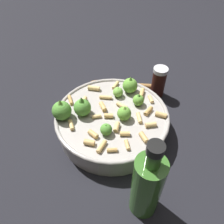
{
  "coord_description": "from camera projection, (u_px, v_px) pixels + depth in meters",
  "views": [
    {
      "loc": [
        0.39,
        0.09,
        0.48
      ],
      "look_at": [
        0.0,
        0.0,
        0.07
      ],
      "focal_mm": 36.72,
      "sensor_mm": 36.0,
      "label": 1
    }
  ],
  "objects": [
    {
      "name": "olive_oil_bottle",
      "position": [
        147.0,
        186.0,
        0.42
      ],
      "size": [
        0.06,
        0.06,
        0.21
      ],
      "color": "#336023",
      "rests_on": "ground"
    },
    {
      "name": "ground_plane",
      "position": [
        112.0,
        129.0,
        0.62
      ],
      "size": [
        2.4,
        2.4,
        0.0
      ],
      "primitive_type": "plane",
      "color": "black"
    },
    {
      "name": "cooking_pan",
      "position": [
        111.0,
        120.0,
        0.6
      ],
      "size": [
        0.29,
        0.29,
        0.12
      ],
      "color": "#9E9993",
      "rests_on": "ground"
    },
    {
      "name": "wooden_spoon",
      "position": [
        121.0,
        85.0,
        0.74
      ],
      "size": [
        0.06,
        0.24,
        0.02
      ],
      "color": "olive",
      "rests_on": "ground"
    },
    {
      "name": "pepper_shaker",
      "position": [
        159.0,
        82.0,
        0.69
      ],
      "size": [
        0.04,
        0.04,
        0.1
      ],
      "color": "#33140F",
      "rests_on": "ground"
    }
  ]
}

